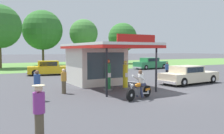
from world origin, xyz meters
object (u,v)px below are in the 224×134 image
gas_pump_offside (125,76)px  parked_car_back_row_far_right (108,65)px  motorcycle_with_rider (140,87)px  bystander_standing_back_lot (37,85)px  parked_car_back_row_centre_left (50,68)px  bystander_strolling_foreground (39,111)px  bystander_admiring_sedan (64,81)px  parked_car_back_row_far_left (151,64)px  bystander_chatting_near_pumps (167,70)px  featured_classic_sedan (189,75)px  gas_pump_nearside (108,76)px

gas_pump_offside → parked_car_back_row_far_right: (6.10, 14.19, -0.22)m
motorcycle_with_rider → bystander_standing_back_lot: (-4.97, 2.21, 0.19)m
parked_car_back_row_centre_left → bystander_standing_back_lot: bystander_standing_back_lot is taller
bystander_strolling_foreground → bystander_standing_back_lot: bystander_strolling_foreground is taller
bystander_standing_back_lot → parked_car_back_row_centre_left: bearing=72.8°
bystander_strolling_foreground → bystander_standing_back_lot: (1.15, 5.93, -0.06)m
bystander_admiring_sedan → parked_car_back_row_far_left: bearing=38.2°
bystander_strolling_foreground → parked_car_back_row_far_left: bearing=45.9°
parked_car_back_row_far_left → bystander_chatting_near_pumps: size_ratio=3.78×
featured_classic_sedan → bystander_chatting_near_pumps: 4.03m
gas_pump_nearside → featured_classic_sedan: (7.12, -0.20, -0.28)m
featured_classic_sedan → bystander_strolling_foreground: 14.71m
bystander_strolling_foreground → bystander_chatting_near_pumps: size_ratio=1.11×
motorcycle_with_rider → featured_classic_sedan: (6.91, 3.10, 0.01)m
parked_car_back_row_centre_left → bystander_strolling_foreground: bearing=-105.3°
motorcycle_with_rider → parked_car_back_row_far_left: (13.77, 16.83, 0.08)m
gas_pump_offside → bystander_chatting_near_pumps: (6.95, 3.65, -0.10)m
gas_pump_nearside → bystander_chatting_near_pumps: 9.06m
featured_classic_sedan → bystander_standing_back_lot: 11.92m
featured_classic_sedan → bystander_strolling_foreground: (-13.03, -6.81, 0.24)m
motorcycle_with_rider → bystander_strolling_foreground: bystander_strolling_foreground is taller
gas_pump_offside → featured_classic_sedan: gas_pump_offside is taller
bystander_standing_back_lot → gas_pump_offside: bearing=10.1°
motorcycle_with_rider → bystander_standing_back_lot: size_ratio=1.32×
bystander_admiring_sedan → bystander_chatting_near_pumps: size_ratio=1.01×
parked_car_back_row_centre_left → bystander_strolling_foreground: 19.61m
gas_pump_nearside → parked_car_back_row_centre_left: bearing=93.6°
parked_car_back_row_far_left → bystander_admiring_sedan: parked_car_back_row_far_left is taller
gas_pump_nearside → parked_car_back_row_far_left: bearing=44.1°
bystander_standing_back_lot → gas_pump_nearside: bearing=12.9°
bystander_admiring_sedan → bystander_chatting_near_pumps: bearing=16.9°
motorcycle_with_rider → bystander_strolling_foreground: size_ratio=1.26×
gas_pump_offside → bystander_strolling_foreground: 10.09m
gas_pump_offside → bystander_chatting_near_pumps: size_ratio=1.29×
bystander_chatting_near_pumps → parked_car_back_row_far_right: bearing=94.6°
parked_car_back_row_far_left → bystander_strolling_foreground: bystander_strolling_foreground is taller
parked_car_back_row_far_right → motorcycle_with_rider: bearing=-112.5°
featured_classic_sedan → bystander_standing_back_lot: (-11.88, -0.89, 0.18)m
featured_classic_sedan → parked_car_back_row_far_left: (6.86, 13.73, 0.07)m
motorcycle_with_rider → gas_pump_nearside: bearing=93.6°
bystander_standing_back_lot → bystander_admiring_sedan: bearing=35.7°
gas_pump_offside → bystander_strolling_foreground: bearing=-136.0°
featured_classic_sedan → bystander_admiring_sedan: bystander_admiring_sedan is taller
gas_pump_nearside → gas_pump_offside: bearing=-0.0°
motorcycle_with_rider → bystander_admiring_sedan: bearing=131.4°
gas_pump_offside → parked_car_back_row_far_left: size_ratio=0.34×
parked_car_back_row_far_right → bystander_admiring_sedan: (-10.36, -13.95, 0.12)m
bystander_standing_back_lot → parked_car_back_row_far_right: bearing=51.4°
motorcycle_with_rider → featured_classic_sedan: motorcycle_with_rider is taller
gas_pump_nearside → parked_car_back_row_far_left: 19.45m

